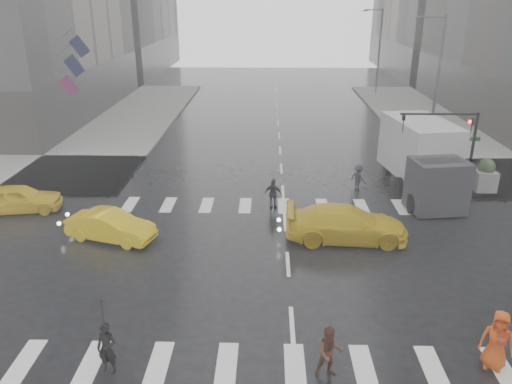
{
  "coord_description": "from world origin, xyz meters",
  "views": [
    {
      "loc": [
        -0.84,
        -17.71,
        10.06
      ],
      "look_at": [
        -1.34,
        2.0,
        2.33
      ],
      "focal_mm": 35.0,
      "sensor_mm": 36.0,
      "label": 1
    }
  ],
  "objects_px": {
    "taxi_front": "(19,198)",
    "taxi_mid": "(111,226)",
    "pedestrian_orange": "(497,340)",
    "pedestrian_brown": "(330,352)",
    "traffic_signal_pole": "(455,136)",
    "box_truck": "(423,157)"
  },
  "relations": [
    {
      "from": "box_truck",
      "to": "taxi_mid",
      "type": "bearing_deg",
      "value": -167.24
    },
    {
      "from": "pedestrian_brown",
      "to": "box_truck",
      "type": "bearing_deg",
      "value": 57.69
    },
    {
      "from": "traffic_signal_pole",
      "to": "taxi_front",
      "type": "height_order",
      "value": "traffic_signal_pole"
    },
    {
      "from": "pedestrian_brown",
      "to": "taxi_front",
      "type": "relative_size",
      "value": 0.39
    },
    {
      "from": "pedestrian_brown",
      "to": "pedestrian_orange",
      "type": "height_order",
      "value": "pedestrian_orange"
    },
    {
      "from": "traffic_signal_pole",
      "to": "box_truck",
      "type": "xyz_separation_m",
      "value": [
        -1.51,
        0.05,
        -1.18
      ]
    },
    {
      "from": "pedestrian_brown",
      "to": "taxi_mid",
      "type": "height_order",
      "value": "pedestrian_brown"
    },
    {
      "from": "taxi_front",
      "to": "taxi_mid",
      "type": "distance_m",
      "value": 6.27
    },
    {
      "from": "taxi_front",
      "to": "box_truck",
      "type": "bearing_deg",
      "value": -91.77
    },
    {
      "from": "taxi_front",
      "to": "taxi_mid",
      "type": "relative_size",
      "value": 1.03
    },
    {
      "from": "traffic_signal_pole",
      "to": "pedestrian_orange",
      "type": "height_order",
      "value": "traffic_signal_pole"
    },
    {
      "from": "pedestrian_orange",
      "to": "taxi_front",
      "type": "distance_m",
      "value": 21.88
    },
    {
      "from": "traffic_signal_pole",
      "to": "taxi_front",
      "type": "xyz_separation_m",
      "value": [
        -22.26,
        -3.03,
        -2.52
      ]
    },
    {
      "from": "taxi_mid",
      "to": "box_truck",
      "type": "bearing_deg",
      "value": -51.78
    },
    {
      "from": "pedestrian_brown",
      "to": "taxi_mid",
      "type": "distance_m",
      "value": 12.02
    },
    {
      "from": "pedestrian_brown",
      "to": "pedestrian_orange",
      "type": "xyz_separation_m",
      "value": [
        4.81,
        0.46,
        0.15
      ]
    },
    {
      "from": "pedestrian_brown",
      "to": "taxi_mid",
      "type": "xyz_separation_m",
      "value": [
        -8.67,
        8.32,
        -0.14
      ]
    },
    {
      "from": "pedestrian_orange",
      "to": "taxi_mid",
      "type": "bearing_deg",
      "value": 173.48
    },
    {
      "from": "pedestrian_brown",
      "to": "taxi_mid",
      "type": "bearing_deg",
      "value": 128.42
    },
    {
      "from": "pedestrian_brown",
      "to": "box_truck",
      "type": "distance_m",
      "value": 15.86
    },
    {
      "from": "traffic_signal_pole",
      "to": "box_truck",
      "type": "relative_size",
      "value": 0.63
    },
    {
      "from": "pedestrian_brown",
      "to": "pedestrian_orange",
      "type": "bearing_deg",
      "value": -2.35
    }
  ]
}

